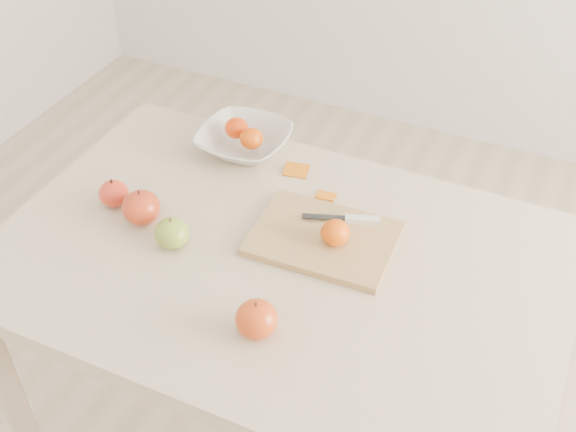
% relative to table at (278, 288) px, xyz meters
% --- Properties ---
extents(table, '(1.20, 0.80, 0.75)m').
position_rel_table_xyz_m(table, '(0.00, 0.00, 0.00)').
color(table, beige).
rests_on(table, ground).
extents(cutting_board, '(0.31, 0.23, 0.02)m').
position_rel_table_xyz_m(cutting_board, '(0.07, 0.08, 0.11)').
color(cutting_board, tan).
rests_on(cutting_board, table).
extents(board_tangerine, '(0.06, 0.06, 0.05)m').
position_rel_table_xyz_m(board_tangerine, '(0.10, 0.07, 0.14)').
color(board_tangerine, '#D34007').
rests_on(board_tangerine, cutting_board).
extents(fruit_bowl, '(0.22, 0.22, 0.06)m').
position_rel_table_xyz_m(fruit_bowl, '(-0.24, 0.31, 0.13)').
color(fruit_bowl, silver).
rests_on(fruit_bowl, table).
extents(bowl_tangerine_near, '(0.06, 0.06, 0.05)m').
position_rel_table_xyz_m(bowl_tangerine_near, '(-0.27, 0.32, 0.15)').
color(bowl_tangerine_near, '#E23E08').
rests_on(bowl_tangerine_near, fruit_bowl).
extents(bowl_tangerine_far, '(0.06, 0.06, 0.05)m').
position_rel_table_xyz_m(bowl_tangerine_far, '(-0.21, 0.30, 0.15)').
color(bowl_tangerine_far, '#C75207').
rests_on(bowl_tangerine_far, fruit_bowl).
extents(orange_peel_a, '(0.07, 0.05, 0.01)m').
position_rel_table_xyz_m(orange_peel_a, '(-0.09, 0.28, 0.10)').
color(orange_peel_a, '#CB660E').
rests_on(orange_peel_a, table).
extents(orange_peel_b, '(0.05, 0.04, 0.01)m').
position_rel_table_xyz_m(orange_peel_b, '(0.02, 0.22, 0.10)').
color(orange_peel_b, orange).
rests_on(orange_peel_b, table).
extents(paring_knife, '(0.17, 0.07, 0.01)m').
position_rel_table_xyz_m(paring_knife, '(0.12, 0.15, 0.12)').
color(paring_knife, white).
rests_on(paring_knife, cutting_board).
extents(apple_green, '(0.07, 0.07, 0.07)m').
position_rel_table_xyz_m(apple_green, '(-0.22, -0.06, 0.13)').
color(apple_green, '#608E22').
rests_on(apple_green, table).
extents(apple_red_e, '(0.08, 0.08, 0.07)m').
position_rel_table_xyz_m(apple_red_e, '(0.05, -0.21, 0.14)').
color(apple_red_e, maroon).
rests_on(apple_red_e, table).
extents(apple_red_d, '(0.07, 0.07, 0.06)m').
position_rel_table_xyz_m(apple_red_d, '(-0.41, -0.00, 0.13)').
color(apple_red_d, '#A00509').
rests_on(apple_red_d, table).
extents(apple_red_b, '(0.08, 0.08, 0.08)m').
position_rel_table_xyz_m(apple_red_b, '(-0.32, -0.02, 0.14)').
color(apple_red_b, maroon).
rests_on(apple_red_b, table).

